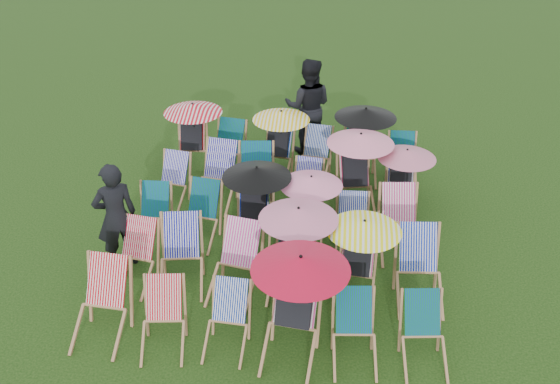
# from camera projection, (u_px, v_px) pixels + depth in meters

# --- Properties ---
(ground) EXTENTS (100.00, 100.00, 0.00)m
(ground) POSITION_uv_depth(u_px,v_px,m) (277.00, 246.00, 9.92)
(ground) COLOR black
(ground) RESTS_ON ground
(deckchair_0) EXTENTS (0.72, 0.96, 0.99)m
(deckchair_0) POSITION_uv_depth(u_px,v_px,m) (100.00, 305.00, 7.99)
(deckchair_0) COLOR #A7764E
(deckchair_0) RESTS_ON ground
(deckchair_1) EXTENTS (0.66, 0.85, 0.86)m
(deckchair_1) POSITION_uv_depth(u_px,v_px,m) (163.00, 320.00, 7.85)
(deckchair_1) COLOR #A7764E
(deckchair_1) RESTS_ON ground
(deckchair_2) EXTENTS (0.60, 0.80, 0.83)m
(deckchair_2) POSITION_uv_depth(u_px,v_px,m) (227.00, 321.00, 7.85)
(deckchair_2) COLOR #A7764E
(deckchair_2) RESTS_ON ground
(deckchair_3) EXTENTS (1.20, 1.28, 1.43)m
(deckchair_3) POSITION_uv_depth(u_px,v_px,m) (294.00, 306.00, 7.59)
(deckchair_3) COLOR #A7764E
(deckchair_3) RESTS_ON ground
(deckchair_4) EXTENTS (0.64, 0.84, 0.86)m
(deckchair_4) POSITION_uv_depth(u_px,v_px,m) (355.00, 333.00, 7.64)
(deckchair_4) COLOR #A7764E
(deckchair_4) RESTS_ON ground
(deckchair_5) EXTENTS (0.65, 0.84, 0.85)m
(deckchair_5) POSITION_uv_depth(u_px,v_px,m) (425.00, 335.00, 7.62)
(deckchair_5) COLOR #A7764E
(deckchair_5) RESTS_ON ground
(deckchair_6) EXTENTS (0.71, 0.90, 0.89)m
(deckchair_6) POSITION_uv_depth(u_px,v_px,m) (133.00, 257.00, 8.95)
(deckchair_6) COLOR #A7764E
(deckchair_6) RESTS_ON ground
(deckchair_7) EXTENTS (0.77, 0.98, 0.97)m
(deckchair_7) POSITION_uv_depth(u_px,v_px,m) (181.00, 256.00, 8.89)
(deckchair_7) COLOR #A7764E
(deckchair_7) RESTS_ON ground
(deckchair_8) EXTENTS (0.82, 1.02, 0.99)m
(deckchair_8) POSITION_uv_depth(u_px,v_px,m) (235.00, 264.00, 8.72)
(deckchair_8) COLOR #A7764E
(deckchair_8) RESTS_ON ground
(deckchair_9) EXTENTS (1.11, 1.17, 1.31)m
(deckchair_9) POSITION_uv_depth(u_px,v_px,m) (294.00, 249.00, 8.69)
(deckchair_9) COLOR #A7764E
(deckchair_9) RESTS_ON ground
(deckchair_10) EXTENTS (1.03, 1.08, 1.22)m
(deckchair_10) POSITION_uv_depth(u_px,v_px,m) (358.00, 259.00, 8.58)
(deckchair_10) COLOR #A7764E
(deckchair_10) RESTS_ON ground
(deckchair_11) EXTENTS (0.73, 0.97, 1.00)m
(deckchair_11) POSITION_uv_depth(u_px,v_px,m) (420.00, 270.00, 8.59)
(deckchair_11) COLOR #A7764E
(deckchair_11) RESTS_ON ground
(deckchair_12) EXTENTS (0.59, 0.80, 0.85)m
(deckchair_12) POSITION_uv_depth(u_px,v_px,m) (153.00, 216.00, 9.91)
(deckchair_12) COLOR #A7764E
(deckchair_12) RESTS_ON ground
(deckchair_13) EXTENTS (0.72, 0.91, 0.90)m
(deckchair_13) POSITION_uv_depth(u_px,v_px,m) (199.00, 215.00, 9.87)
(deckchair_13) COLOR #A7764E
(deckchair_13) RESTS_ON ground
(deckchair_14) EXTENTS (1.08, 1.14, 1.28)m
(deckchair_14) POSITION_uv_depth(u_px,v_px,m) (254.00, 204.00, 9.72)
(deckchair_14) COLOR #A7764E
(deckchair_14) RESTS_ON ground
(deckchair_15) EXTENTS (0.98, 1.02, 1.16)m
(deckchair_15) POSITION_uv_depth(u_px,v_px,m) (308.00, 210.00, 9.70)
(deckchair_15) COLOR #A7764E
(deckchair_15) RESTS_ON ground
(deckchair_16) EXTENTS (0.59, 0.81, 0.85)m
(deckchair_16) POSITION_uv_depth(u_px,v_px,m) (353.00, 227.00, 9.64)
(deckchair_16) COLOR #A7764E
(deckchair_16) RESTS_ON ground
(deckchair_17) EXTENTS (0.74, 0.97, 0.99)m
(deckchair_17) POSITION_uv_depth(u_px,v_px,m) (400.00, 224.00, 9.57)
(deckchair_17) COLOR #A7764E
(deckchair_17) RESTS_ON ground
(deckchair_18) EXTENTS (0.69, 0.86, 0.85)m
(deckchair_18) POSITION_uv_depth(u_px,v_px,m) (171.00, 182.00, 10.82)
(deckchair_18) COLOR #A7764E
(deckchair_18) RESTS_ON ground
(deckchair_19) EXTENTS (0.81, 1.03, 1.02)m
(deckchair_19) POSITION_uv_depth(u_px,v_px,m) (216.00, 176.00, 10.82)
(deckchair_19) COLOR #A7764E
(deckchair_19) RESTS_ON ground
(deckchair_20) EXTENTS (0.77, 1.00, 1.01)m
(deckchair_20) POSITION_uv_depth(u_px,v_px,m) (256.00, 179.00, 10.75)
(deckchair_20) COLOR #A7764E
(deckchair_20) RESTS_ON ground
(deckchair_21) EXTENTS (0.63, 0.82, 0.83)m
(deckchair_21) POSITION_uv_depth(u_px,v_px,m) (306.00, 188.00, 10.64)
(deckchair_21) COLOR #A7764E
(deckchair_21) RESTS_ON ground
(deckchair_22) EXTENTS (1.13, 1.24, 1.35)m
(deckchair_22) POSITION_uv_depth(u_px,v_px,m) (357.00, 170.00, 10.58)
(deckchair_22) COLOR #A7764E
(deckchair_22) RESTS_ON ground
(deckchair_23) EXTENTS (0.97, 1.01, 1.16)m
(deckchair_23) POSITION_uv_depth(u_px,v_px,m) (402.00, 181.00, 10.47)
(deckchair_23) COLOR #A7764E
(deckchair_23) RESTS_ON ground
(deckchair_24) EXTENTS (1.10, 1.17, 1.30)m
(deckchair_24) POSITION_uv_depth(u_px,v_px,m) (192.00, 136.00, 11.77)
(deckchair_24) COLOR #A7764E
(deckchair_24) RESTS_ON ground
(deckchair_25) EXTENTS (0.77, 0.97, 0.95)m
(deckchair_25) POSITION_uv_depth(u_px,v_px,m) (226.00, 150.00, 11.74)
(deckchair_25) COLOR #A7764E
(deckchair_25) RESTS_ON ground
(deckchair_26) EXTENTS (1.06, 1.13, 1.26)m
(deckchair_26) POSITION_uv_depth(u_px,v_px,m) (278.00, 142.00, 11.59)
(deckchair_26) COLOR #A7764E
(deckchair_26) RESTS_ON ground
(deckchair_27) EXTENTS (0.70, 0.89, 0.88)m
(deckchair_27) POSITION_uv_depth(u_px,v_px,m) (315.00, 154.00, 11.66)
(deckchair_27) COLOR #A7764E
(deckchair_27) RESTS_ON ground
(deckchair_28) EXTENTS (1.13, 1.20, 1.34)m
(deckchair_28) POSITION_uv_depth(u_px,v_px,m) (362.00, 143.00, 11.49)
(deckchair_28) COLOR #A7764E
(deckchair_28) RESTS_ON ground
(deckchair_29) EXTENTS (0.59, 0.81, 0.86)m
(deckchair_29) POSITION_uv_depth(u_px,v_px,m) (402.00, 161.00, 11.47)
(deckchair_29) COLOR #A7764E
(deckchair_29) RESTS_ON ground
(person_left) EXTENTS (0.75, 0.68, 1.73)m
(person_left) POSITION_uv_depth(u_px,v_px,m) (116.00, 216.00, 9.09)
(person_left) COLOR black
(person_left) RESTS_ON ground
(person_rear) EXTENTS (0.96, 0.76, 1.95)m
(person_rear) POSITION_uv_depth(u_px,v_px,m) (308.00, 107.00, 12.24)
(person_rear) COLOR black
(person_rear) RESTS_ON ground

